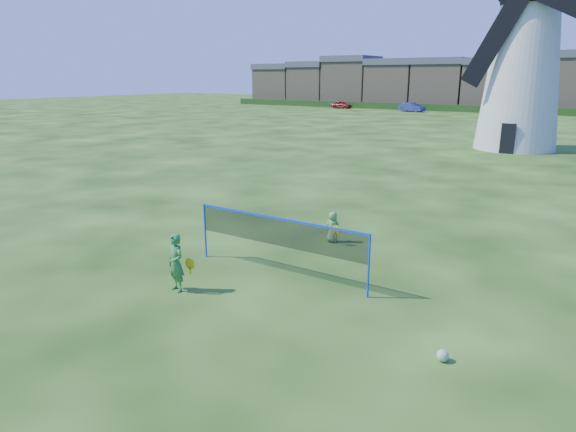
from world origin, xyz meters
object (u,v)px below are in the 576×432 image
(player_boy, at_px, (333,227))
(play_ball, at_px, (443,356))
(car_right, at_px, (412,107))
(car_left, at_px, (341,105))
(badminton_net, at_px, (278,233))
(windmill, at_px, (523,65))
(player_girl, at_px, (176,263))

(player_boy, height_order, play_ball, player_boy)
(car_right, bearing_deg, car_left, 98.06)
(badminton_net, bearing_deg, windmill, 88.36)
(play_ball, height_order, car_right, car_right)
(player_boy, xyz_separation_m, play_ball, (4.87, -4.89, -0.37))
(badminton_net, bearing_deg, player_girl, -124.68)
(play_ball, bearing_deg, car_left, 118.69)
(badminton_net, height_order, play_ball, badminton_net)
(player_boy, bearing_deg, play_ball, 129.42)
(windmill, bearing_deg, car_right, 120.05)
(player_girl, bearing_deg, player_boy, 90.45)
(windmill, xyz_separation_m, player_girl, (-2.30, -30.60, -5.01))
(car_left, bearing_deg, player_boy, -150.59)
(badminton_net, distance_m, player_boy, 3.20)
(player_boy, xyz_separation_m, car_right, (-18.76, 59.34, 0.16))
(windmill, relative_size, car_right, 4.29)
(windmill, height_order, player_girl, windmill)
(play_ball, relative_size, car_left, 0.06)
(badminton_net, distance_m, car_left, 70.74)
(player_girl, xyz_separation_m, car_left, (-29.50, 65.74, -0.12))
(badminton_net, xyz_separation_m, player_girl, (-1.48, -2.14, -0.43))
(badminton_net, height_order, car_right, badminton_net)
(windmill, bearing_deg, play_ball, -82.54)
(windmill, distance_m, car_left, 47.67)
(windmill, bearing_deg, car_left, 132.15)
(player_girl, height_order, car_left, player_girl)
(player_boy, bearing_deg, player_girl, 69.86)
(player_boy, distance_m, play_ball, 6.91)
(badminton_net, relative_size, player_boy, 5.22)
(player_boy, distance_m, car_right, 62.23)
(windmill, bearing_deg, player_boy, -92.08)
(player_boy, relative_size, car_right, 0.25)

